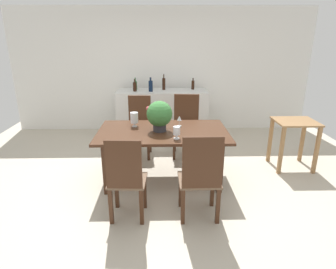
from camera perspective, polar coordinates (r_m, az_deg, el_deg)
ground_plane at (r=4.25m, az=-0.97°, el=-9.27°), size 7.04×7.04×0.00m
back_wall at (r=6.39m, az=-1.21°, el=12.54°), size 6.40×0.10×2.60m
dining_table at (r=4.05m, az=-1.03°, el=-0.43°), size 1.81×1.07×0.76m
chair_near_left at (r=3.21m, az=-8.34°, el=-8.28°), size 0.44×0.42×1.01m
chair_near_right at (r=3.20m, az=6.48°, el=-7.90°), size 0.47×0.43×1.05m
chair_far_right at (r=5.06m, az=3.62°, el=2.40°), size 0.51×0.50×1.06m
chair_far_left at (r=5.05m, az=-5.67°, el=2.18°), size 0.44×0.46×1.04m
flower_centerpiece at (r=3.95m, az=-1.69°, el=3.91°), size 0.36×0.35×0.42m
crystal_vase_left at (r=4.20m, az=-6.69°, el=3.26°), size 0.11×0.11×0.21m
crystal_vase_center_near at (r=3.67m, az=1.73°, el=0.62°), size 0.09×0.09×0.17m
wine_glass at (r=4.21m, az=2.27°, el=3.11°), size 0.07×0.07×0.15m
kitchen_counter at (r=6.03m, az=-1.13°, el=4.21°), size 1.84×0.65×0.96m
wine_bottle_amber at (r=5.87m, az=-6.60°, el=9.41°), size 0.07×0.07×0.24m
wine_bottle_tall at (r=5.82m, az=-3.45°, el=9.60°), size 0.08×0.08×0.28m
wine_bottle_dark at (r=6.01m, az=-0.84°, el=10.04°), size 0.06×0.06×0.32m
wine_bottle_green at (r=6.08m, az=-6.47°, el=9.67°), size 0.07×0.07×0.24m
wine_bottle_clear at (r=6.08m, az=4.95°, el=9.79°), size 0.06×0.06×0.23m
side_table at (r=4.90m, az=23.70°, el=0.30°), size 0.62×0.54×0.78m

